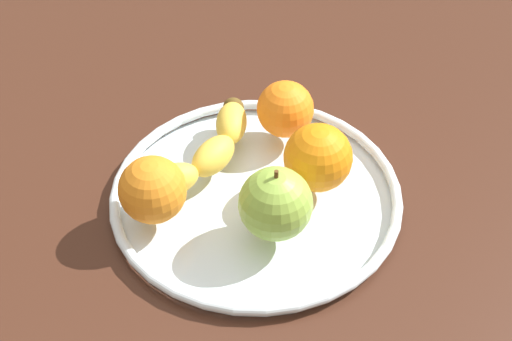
{
  "coord_description": "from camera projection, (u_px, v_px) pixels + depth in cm",
  "views": [
    {
      "loc": [
        -34.97,
        -46.08,
        61.08
      ],
      "look_at": [
        0.0,
        0.0,
        4.8
      ],
      "focal_mm": 52.2,
      "sensor_mm": 36.0,
      "label": 1
    }
  ],
  "objects": [
    {
      "name": "fruit_bowl",
      "position": [
        256.0,
        195.0,
        0.83
      ],
      "size": [
        32.72,
        32.72,
        1.8
      ],
      "color": "silver",
      "rests_on": "ground_plane"
    },
    {
      "name": "apple",
      "position": [
        276.0,
        204.0,
        0.76
      ],
      "size": [
        7.77,
        7.77,
        8.57
      ],
      "color": "#8AB240",
      "rests_on": "fruit_bowl"
    },
    {
      "name": "banana",
      "position": [
        207.0,
        150.0,
        0.85
      ],
      "size": [
        18.16,
        10.08,
        3.66
      ],
      "rotation": [
        0.0,
        0.0,
        0.33
      ],
      "color": "yellow",
      "rests_on": "fruit_bowl"
    },
    {
      "name": "ground_plane",
      "position": [
        256.0,
        213.0,
        0.85
      ],
      "size": [
        163.0,
        163.0,
        4.0
      ],
      "primitive_type": "cube",
      "color": "#3E2115"
    },
    {
      "name": "orange_front_right",
      "position": [
        285.0,
        109.0,
        0.88
      ],
      "size": [
        6.8,
        6.8,
        6.8
      ],
      "primitive_type": "sphere",
      "color": "orange",
      "rests_on": "fruit_bowl"
    },
    {
      "name": "orange_front_left",
      "position": [
        153.0,
        190.0,
        0.78
      ],
      "size": [
        7.27,
        7.27,
        7.27
      ],
      "primitive_type": "sphere",
      "color": "orange",
      "rests_on": "fruit_bowl"
    },
    {
      "name": "orange_center",
      "position": [
        318.0,
        158.0,
        0.81
      ],
      "size": [
        7.62,
        7.62,
        7.62
      ],
      "primitive_type": "sphere",
      "color": "orange",
      "rests_on": "fruit_bowl"
    }
  ]
}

